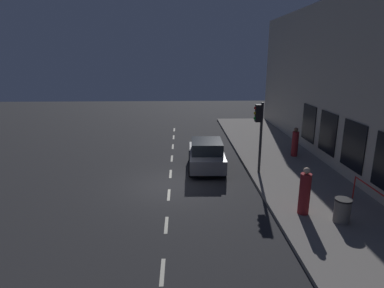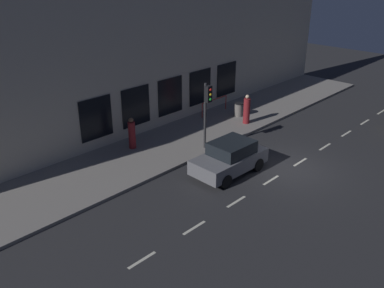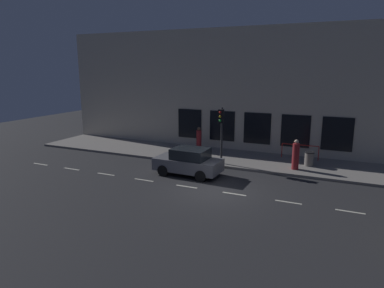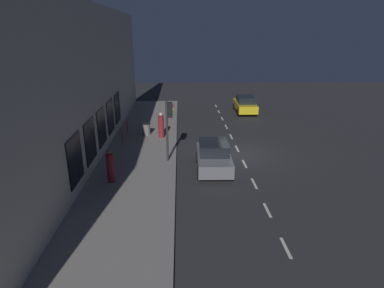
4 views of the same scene
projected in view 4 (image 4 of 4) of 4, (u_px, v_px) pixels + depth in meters
name	position (u px, v px, depth m)	size (l,w,h in m)	color
ground_plane	(240.00, 154.00, 20.50)	(60.00, 60.00, 0.00)	#28282B
sidewalk	(140.00, 154.00, 20.26)	(4.50, 32.00, 0.15)	gray
building_facade	(92.00, 84.00, 18.74)	(0.65, 32.00, 8.89)	beige
lane_centre_line	(237.00, 149.00, 21.44)	(0.12, 27.20, 0.01)	beige
traffic_light	(169.00, 119.00, 18.27)	(0.47, 0.32, 3.55)	#2D2D30
parked_car_0	(214.00, 156.00, 17.96)	(1.98, 3.86, 1.58)	slate
parked_car_1	(245.00, 104.00, 30.74)	(1.89, 4.14, 1.58)	gold
pedestrian_0	(110.00, 167.00, 16.17)	(0.50, 0.50, 1.72)	maroon
pedestrian_1	(161.00, 126.00, 23.00)	(0.54, 0.54, 1.81)	maroon
trash_bin	(146.00, 129.00, 23.73)	(0.58, 0.58, 0.87)	slate
red_railing	(125.00, 128.00, 22.88)	(0.05, 2.39, 0.97)	red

